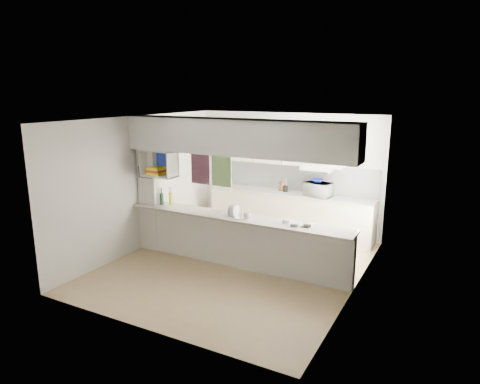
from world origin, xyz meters
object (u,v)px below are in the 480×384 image
Objects in this scene: microwave at (319,190)px; bowl at (317,181)px; wine_bottles at (166,198)px; dish_rack at (235,212)px.

microwave is 2.13× the size of bowl.
wine_bottles is (-2.38, -2.00, -0.02)m from microwave.
wine_bottles reaches higher than microwave.
wine_bottles is at bearing -139.16° from bowl.
wine_bottles is at bearing 51.25° from microwave.
bowl is at bearing 74.28° from dish_rack.
bowl is at bearing -10.55° from microwave.
wine_bottles is at bearing -177.74° from dish_rack.
wine_bottles reaches higher than dish_rack.
microwave is 1.27× the size of dish_rack.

